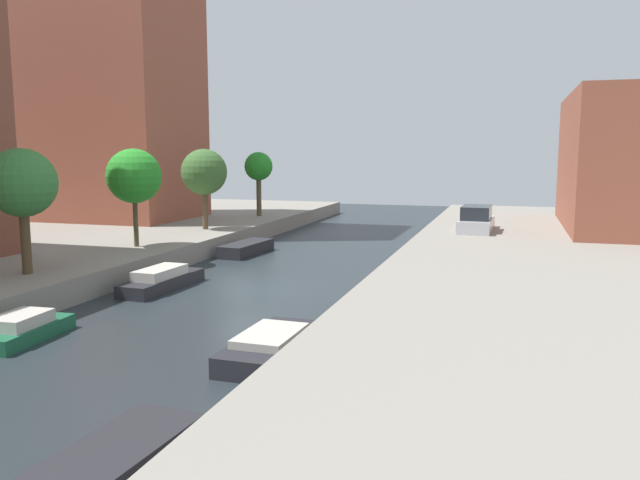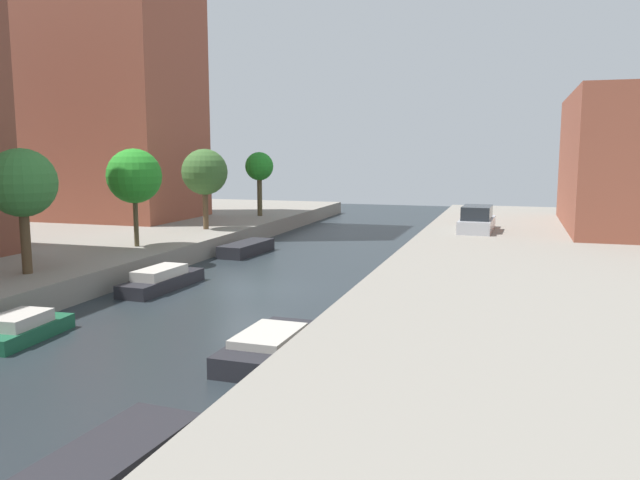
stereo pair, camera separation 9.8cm
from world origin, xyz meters
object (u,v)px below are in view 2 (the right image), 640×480
street_tree_1 (22,184)px  moored_boat_left_3 (246,248)px  moored_boat_left_2 (162,280)px  street_tree_4 (259,167)px  street_tree_3 (205,172)px  moored_boat_left_1 (22,329)px  parked_car (477,220)px  street_tree_2 (134,176)px  moored_boat_right_2 (271,346)px  moored_boat_right_1 (108,468)px  apartment_tower_far (111,11)px

street_tree_1 → moored_boat_left_3: size_ratio=1.12×
moored_boat_left_2 → street_tree_4: bearing=101.1°
street_tree_1 → moored_boat_left_2: street_tree_1 is taller
street_tree_3 → moored_boat_left_1: (3.56, -18.49, -4.00)m
street_tree_3 → moored_boat_left_3: 5.73m
parked_car → street_tree_2: bearing=-144.3°
street_tree_1 → street_tree_4: 22.45m
parked_car → moored_boat_left_3: bearing=-153.1°
moored_boat_left_1 → moored_boat_left_3: (-0.05, 16.39, -0.01)m
moored_boat_right_2 → parked_car: bearing=79.2°
street_tree_2 → moored_boat_right_1: 21.21m
street_tree_3 → moored_boat_left_3: size_ratio=1.13×
moored_boat_right_2 → moored_boat_left_1: bearing=-174.8°
moored_boat_right_1 → moored_boat_right_2: moored_boat_right_2 is taller
moored_boat_right_2 → apartment_tower_far: bearing=132.3°
street_tree_2 → street_tree_4: 15.32m
moored_boat_left_1 → moored_boat_right_2: 7.65m
street_tree_2 → moored_boat_left_2: bearing=-46.9°
street_tree_2 → moored_boat_left_3: street_tree_2 is taller
street_tree_4 → moored_boat_right_2: size_ratio=1.08×
moored_boat_left_1 → moored_boat_right_1: (7.50, -6.27, 0.00)m
apartment_tower_far → moored_boat_right_1: apartment_tower_far is taller
street_tree_4 → moored_boat_left_2: (3.80, -19.38, -4.05)m
street_tree_1 → moored_boat_right_1: (11.06, -10.51, -4.01)m
street_tree_1 → moored_boat_left_3: (3.51, 12.15, -4.03)m
street_tree_2 → parked_car: bearing=35.7°
apartment_tower_far → moored_boat_right_1: bearing=-55.5°
street_tree_1 → street_tree_2: street_tree_2 is taller
street_tree_3 → moored_boat_left_3: bearing=-30.9°
street_tree_3 → parked_car: street_tree_3 is taller
parked_car → moored_boat_right_2: parked_car is taller
apartment_tower_far → moored_boat_right_2: (19.93, -21.87, -14.40)m
moored_boat_left_1 → moored_boat_right_2: (7.62, 0.69, -0.00)m
moored_boat_left_1 → moored_boat_left_3: bearing=90.2°
apartment_tower_far → street_tree_1: size_ratio=5.90×
street_tree_1 → parked_car: (15.30, 18.13, -2.75)m
parked_car → moored_boat_left_1: 25.30m
street_tree_1 → moored_boat_right_1: 15.77m
apartment_tower_far → moored_boat_right_1: 37.83m
apartment_tower_far → moored_boat_left_3: apartment_tower_far is taller
moored_boat_left_1 → street_tree_2: bearing=107.4°
parked_car → street_tree_4: bearing=164.2°
street_tree_1 → street_tree_2: 7.14m
street_tree_1 → street_tree_4: size_ratio=1.03×
parked_car → moored_boat_right_2: size_ratio=1.16×
moored_boat_left_3 → parked_car: bearing=26.9°
street_tree_3 → moored_boat_left_2: (3.80, -11.18, -3.96)m
street_tree_1 → moored_boat_right_2: 12.40m
apartment_tower_far → parked_car: bearing=-0.5°
parked_car → moored_boat_left_2: size_ratio=1.07×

